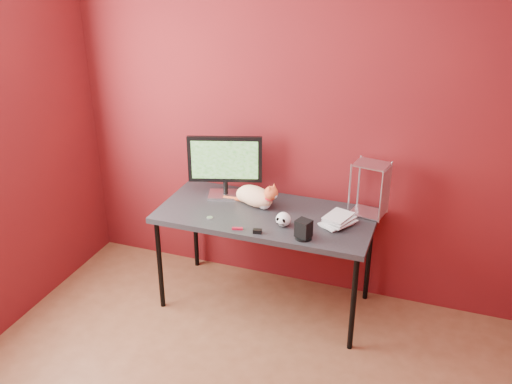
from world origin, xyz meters
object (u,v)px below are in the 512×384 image
(desk, at_px, (266,219))
(cat, at_px, (255,196))
(skull_mug, at_px, (283,219))
(monitor, at_px, (225,164))
(book_stack, at_px, (334,166))
(speaker, at_px, (304,230))

(desk, bearing_deg, cat, 140.63)
(desk, distance_m, skull_mug, 0.24)
(monitor, height_order, skull_mug, monitor)
(cat, height_order, book_stack, book_stack)
(cat, height_order, skull_mug, cat)
(cat, height_order, speaker, cat)
(monitor, bearing_deg, skull_mug, -47.07)
(desk, xyz_separation_m, skull_mug, (0.17, -0.14, 0.10))
(cat, bearing_deg, skull_mug, -17.28)
(desk, xyz_separation_m, cat, (-0.11, 0.09, 0.12))
(cat, bearing_deg, speaker, -15.29)
(desk, bearing_deg, skull_mug, -39.63)
(speaker, xyz_separation_m, book_stack, (0.11, 0.30, 0.34))
(skull_mug, relative_size, speaker, 0.79)
(desk, height_order, cat, cat)
(monitor, bearing_deg, cat, -33.34)
(desk, distance_m, monitor, 0.51)
(cat, xyz_separation_m, book_stack, (0.56, -0.05, 0.33))
(desk, xyz_separation_m, speaker, (0.34, -0.26, 0.11))
(cat, distance_m, skull_mug, 0.36)
(desk, distance_m, cat, 0.19)
(monitor, relative_size, skull_mug, 5.15)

